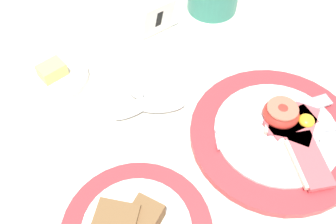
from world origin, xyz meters
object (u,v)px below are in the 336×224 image
object	(u,v)px
butter_dish	(54,76)
teaspoon_stray	(125,73)
teaspoon_by_saucer	(144,108)
teaspoon_near_cup	(118,116)
breakfast_plate	(278,132)
number_card	(155,16)

from	to	relation	value
butter_dish	teaspoon_stray	size ratio (longest dim) A/B	0.57
teaspoon_by_saucer	teaspoon_near_cup	xyz separation A→B (m)	(-0.04, 0.00, 0.00)
breakfast_plate	teaspoon_stray	xyz separation A→B (m)	(-0.14, 0.22, -0.01)
breakfast_plate	butter_dish	distance (m)	0.36
number_card	teaspoon_by_saucer	distance (m)	0.18
number_card	teaspoon_stray	distance (m)	0.12
teaspoon_by_saucer	teaspoon_stray	bearing A→B (deg)	109.10
breakfast_plate	butter_dish	bearing A→B (deg)	132.23
butter_dish	teaspoon_near_cup	bearing A→B (deg)	-65.85
teaspoon_by_saucer	teaspoon_stray	xyz separation A→B (m)	(0.01, 0.08, 0.00)
teaspoon_stray	teaspoon_by_saucer	bearing A→B (deg)	-2.61
breakfast_plate	teaspoon_stray	distance (m)	0.26
teaspoon_near_cup	teaspoon_stray	bearing A→B (deg)	53.93
teaspoon_stray	number_card	bearing A→B (deg)	127.38
number_card	teaspoon_by_saucer	xyz separation A→B (m)	(-0.10, -0.14, -0.03)
number_card	butter_dish	bearing A→B (deg)	178.73
teaspoon_stray	breakfast_plate	bearing A→B (deg)	34.46
teaspoon_by_saucer	butter_dish	bearing A→B (deg)	150.63
breakfast_plate	teaspoon_stray	size ratio (longest dim) A/B	1.27
teaspoon_near_cup	teaspoon_stray	distance (m)	0.09
butter_dish	teaspoon_stray	distance (m)	0.11
breakfast_plate	teaspoon_near_cup	xyz separation A→B (m)	(-0.19, 0.14, -0.01)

